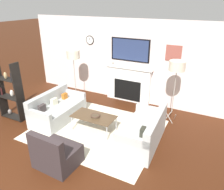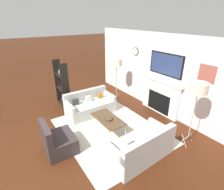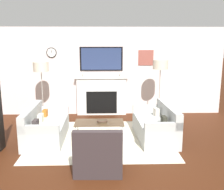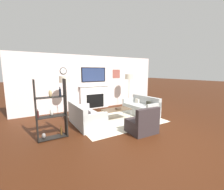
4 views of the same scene
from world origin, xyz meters
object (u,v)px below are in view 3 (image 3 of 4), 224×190
floor_lamp_right (160,65)px  floor_lamp_left (41,67)px  decorative_bowl (102,121)px  couch_right (156,127)px  coffee_table (99,123)px  couch_left (45,128)px  armchair (98,157)px

floor_lamp_right → floor_lamp_left: bearing=180.0°
decorative_bowl → couch_right: bearing=3.7°
coffee_table → decorative_bowl: 0.09m
coffee_table → floor_lamp_left: size_ratio=0.66×
coffee_table → floor_lamp_right: floor_lamp_right is taller
couch_left → armchair: (1.29, -1.56, -0.00)m
couch_right → decorative_bowl: bearing=-176.3°
decorative_bowl → armchair: bearing=-92.2°
coffee_table → armchair: bearing=-89.7°
coffee_table → floor_lamp_left: (-1.62, 1.44, 1.16)m
decorative_bowl → floor_lamp_left: 2.49m
couch_left → floor_lamp_left: floor_lamp_left is taller
couch_left → couch_right: 2.63m
floor_lamp_right → coffee_table: bearing=-139.6°
armchair → floor_lamp_left: bearing=119.0°
armchair → floor_lamp_right: (1.69, 2.95, 1.34)m
couch_right → coffee_table: (-1.35, -0.06, 0.11)m
decorative_bowl → couch_left: bearing=176.6°
floor_lamp_right → couch_right: bearing=-104.0°
floor_lamp_left → couch_right: bearing=-24.9°
couch_right → armchair: size_ratio=1.92×
couch_right → floor_lamp_left: 3.52m
armchair → decorative_bowl: size_ratio=3.49×
armchair → coffee_table: (-0.01, 1.50, 0.13)m
couch_left → couch_right: size_ratio=1.00×
couch_left → armchair: armchair is taller
couch_left → armchair: size_ratio=1.92×
armchair → decorative_bowl: 1.49m
armchair → coffee_table: 1.51m
coffee_table → decorative_bowl: bearing=-19.0°
couch_right → floor_lamp_right: 1.94m
armchair → floor_lamp_right: 3.65m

